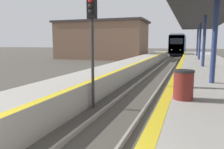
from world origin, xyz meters
TOP-DOWN VIEW (x-y plane):
  - train at (0.00, 48.02)m, footprint 2.77×17.28m
  - signal_near at (-1.36, 6.38)m, footprint 0.36×0.31m
  - station_canopy at (3.14, 14.52)m, footprint 3.88×32.52m
  - trash_bin at (2.11, 4.95)m, footprint 0.58×0.58m
  - station_building at (-11.31, 31.97)m, footprint 14.62×7.54m

SIDE VIEW (x-z plane):
  - trash_bin at x=2.11m, z-range 1.01..1.85m
  - train at x=0.00m, z-range 0.04..4.27m
  - station_building at x=-11.31m, z-range 0.01..6.05m
  - signal_near at x=-1.36m, z-range 0.88..5.29m
  - station_canopy at x=3.14m, z-range 2.65..6.24m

